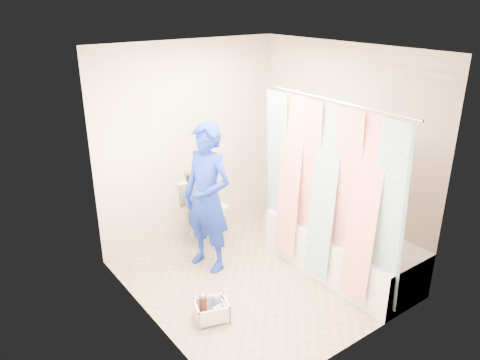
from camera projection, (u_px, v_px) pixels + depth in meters
floor at (256, 279)px, 5.05m from camera, size 2.60×2.60×0.00m
ceiling at (259, 49)px, 4.16m from camera, size 2.40×2.60×0.02m
wall_back at (190, 143)px, 5.57m from camera, size 2.40×0.02×2.40m
wall_front at (361, 224)px, 3.63m from camera, size 2.40×0.02×2.40m
wall_left at (146, 205)px, 3.94m from camera, size 0.02×2.60×2.40m
wall_right at (341, 152)px, 5.26m from camera, size 0.02×2.60×2.40m
bathtub at (341, 249)px, 5.10m from camera, size 0.70×1.75×0.50m
curtain_rod at (332, 100)px, 4.29m from camera, size 0.02×1.90×0.02m
shower_curtain at (325, 193)px, 4.64m from camera, size 0.06×1.75×1.80m
toilet at (204, 212)px, 5.73m from camera, size 0.47×0.76×0.75m
tank_lid at (210, 210)px, 5.62m from camera, size 0.47×0.23×0.04m
tank_internals at (190, 180)px, 5.71m from camera, size 0.18×0.06×0.25m
plumber at (207, 198)px, 4.99m from camera, size 0.55×0.69×1.66m
cleaning_caddy at (213, 312)px, 4.38m from camera, size 0.37×0.34×0.24m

